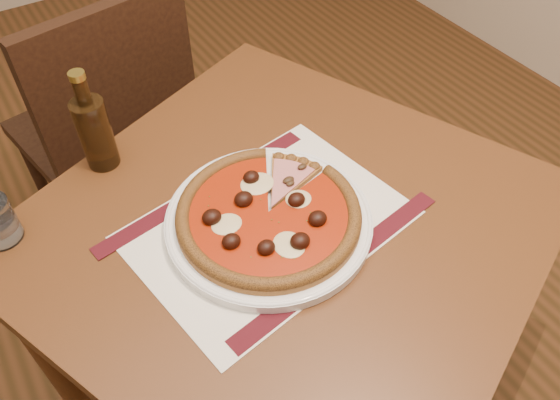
% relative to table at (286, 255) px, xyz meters
% --- Properties ---
extents(table, '(1.04, 1.04, 0.75)m').
position_rel_table_xyz_m(table, '(0.00, 0.00, 0.00)').
color(table, '#5D2E16').
rests_on(table, ground).
extents(chair_far, '(0.49, 0.49, 0.88)m').
position_rel_table_xyz_m(chair_far, '(-0.10, 0.72, -0.14)').
color(chair_far, black).
rests_on(chair_far, ground).
extents(placemat, '(0.49, 0.38, 0.00)m').
position_rel_table_xyz_m(placemat, '(-0.03, 0.00, 0.10)').
color(placemat, silver).
rests_on(placemat, table).
extents(plate, '(0.35, 0.35, 0.02)m').
position_rel_table_xyz_m(plate, '(-0.03, 0.00, 0.11)').
color(plate, white).
rests_on(plate, placemat).
extents(pizza, '(0.31, 0.31, 0.04)m').
position_rel_table_xyz_m(pizza, '(-0.03, 0.00, 0.13)').
color(pizza, '#9A6025').
rests_on(pizza, plate).
extents(ham_slice, '(0.13, 0.11, 0.02)m').
position_rel_table_xyz_m(ham_slice, '(0.04, 0.07, 0.13)').
color(ham_slice, '#9A6025').
rests_on(ham_slice, plate).
extents(bottle, '(0.06, 0.06, 0.20)m').
position_rel_table_xyz_m(bottle, '(-0.21, 0.30, 0.18)').
color(bottle, '#37220D').
rests_on(bottle, table).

